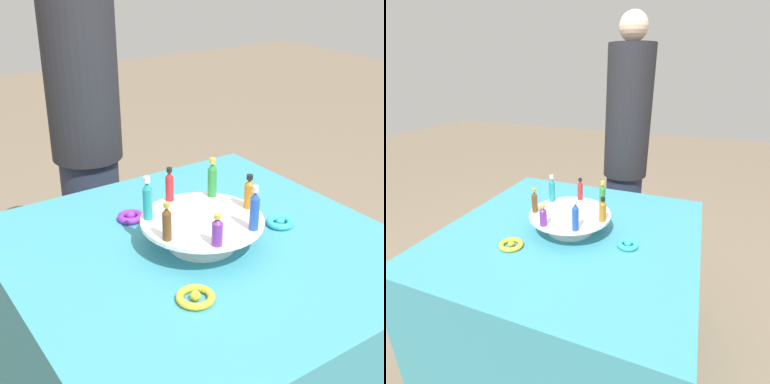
# 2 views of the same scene
# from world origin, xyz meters

# --- Properties ---
(party_table) EXTENTS (1.08, 1.08, 0.73)m
(party_table) POSITION_xyz_m (0.00, 0.00, 0.37)
(party_table) COLOR teal
(party_table) RESTS_ON ground_plane
(display_stand) EXTENTS (0.35, 0.35, 0.09)m
(display_stand) POSITION_xyz_m (0.00, 0.00, 0.79)
(display_stand) COLOR white
(display_stand) RESTS_ON party_table
(bottle_amber) EXTENTS (0.03, 0.03, 0.10)m
(bottle_amber) POSITION_xyz_m (-0.15, 0.02, 0.87)
(bottle_amber) COLOR #AD6B19
(bottle_amber) RESTS_ON display_stand
(bottle_green) EXTENTS (0.03, 0.03, 0.12)m
(bottle_green) POSITION_xyz_m (-0.11, -0.11, 0.87)
(bottle_green) COLOR #288438
(bottle_green) RESTS_ON display_stand
(bottle_red) EXTENTS (0.02, 0.02, 0.11)m
(bottle_red) POSITION_xyz_m (0.01, -0.15, 0.87)
(bottle_red) COLOR #B21E23
(bottle_red) RESTS_ON display_stand
(bottle_teal) EXTENTS (0.03, 0.03, 0.13)m
(bottle_teal) POSITION_xyz_m (0.13, -0.08, 0.88)
(bottle_teal) COLOR teal
(bottle_teal) RESTS_ON display_stand
(bottle_brown) EXTENTS (0.03, 0.03, 0.11)m
(bottle_brown) POSITION_xyz_m (0.15, 0.05, 0.87)
(bottle_brown) COLOR brown
(bottle_brown) RESTS_ON display_stand
(bottle_purple) EXTENTS (0.03, 0.03, 0.09)m
(bottle_purple) POSITION_xyz_m (0.05, 0.14, 0.86)
(bottle_purple) COLOR #702D93
(bottle_purple) RESTS_ON display_stand
(bottle_blue) EXTENTS (0.03, 0.03, 0.13)m
(bottle_blue) POSITION_xyz_m (-0.08, 0.13, 0.88)
(bottle_blue) COLOR #234CAD
(bottle_blue) RESTS_ON display_stand
(ribbon_bow_teal) EXTENTS (0.08, 0.08, 0.03)m
(ribbon_bow_teal) POSITION_xyz_m (-0.27, 0.04, 0.74)
(ribbon_bow_teal) COLOR #2DB7CC
(ribbon_bow_teal) RESTS_ON party_table
(ribbon_bow_purple) EXTENTS (0.08, 0.08, 0.03)m
(ribbon_bow_purple) POSITION_xyz_m (0.10, -0.25, 0.74)
(ribbon_bow_purple) COLOR purple
(ribbon_bow_purple) RESTS_ON party_table
(ribbon_bow_gold) EXTENTS (0.10, 0.10, 0.03)m
(ribbon_bow_gold) POSITION_xyz_m (0.17, 0.21, 0.74)
(ribbon_bow_gold) COLOR gold
(ribbon_bow_gold) RESTS_ON party_table
(person_figure) EXTENTS (0.29, 0.29, 1.71)m
(person_figure) POSITION_xyz_m (-0.03, -0.88, 0.86)
(person_figure) COLOR #282D42
(person_figure) RESTS_ON ground_plane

